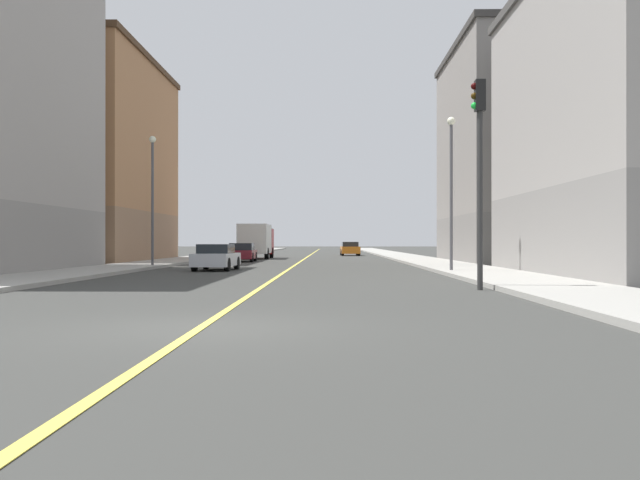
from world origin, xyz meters
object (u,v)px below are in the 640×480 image
(traffic_light_left_near, at_px, (479,154))
(box_truck, at_px, (256,240))
(building_right_midblock, at_px, (69,160))
(car_orange, at_px, (350,249))
(street_lamp_right_near, at_px, (153,186))
(car_maroon, at_px, (242,253))
(street_lamp_left_near, at_px, (451,177))
(car_silver, at_px, (216,257))
(building_left_mid, at_px, (540,154))

(traffic_light_left_near, bearing_deg, box_truck, 105.12)
(building_right_midblock, height_order, car_orange, building_right_midblock)
(traffic_light_left_near, relative_size, street_lamp_right_near, 0.88)
(car_orange, relative_size, car_maroon, 1.12)
(street_lamp_right_near, relative_size, box_truck, 0.92)
(street_lamp_left_near, height_order, car_silver, street_lamp_left_near)
(building_right_midblock, distance_m, street_lamp_left_near, 29.96)
(building_left_mid, bearing_deg, car_orange, 117.27)
(street_lamp_left_near, bearing_deg, box_truck, 112.54)
(building_left_mid, distance_m, traffic_light_left_near, 29.61)
(car_silver, bearing_deg, traffic_light_left_near, -55.23)
(street_lamp_right_near, height_order, car_orange, street_lamp_right_near)
(building_left_mid, xyz_separation_m, car_maroon, (-20.18, 1.51, -6.61))
(car_orange, distance_m, car_silver, 37.82)
(building_left_mid, relative_size, building_right_midblock, 0.89)
(car_orange, bearing_deg, building_right_midblock, -132.62)
(street_lamp_right_near, xyz_separation_m, box_truck, (3.38, 20.87, -2.80))
(street_lamp_right_near, bearing_deg, car_silver, -40.75)
(building_right_midblock, distance_m, car_maroon, 13.69)
(car_maroon, bearing_deg, building_left_mid, -4.27)
(traffic_light_left_near, height_order, car_silver, traffic_light_left_near)
(traffic_light_left_near, bearing_deg, car_silver, 124.77)
(traffic_light_left_near, distance_m, street_lamp_right_near, 22.29)
(street_lamp_left_near, height_order, box_truck, street_lamp_left_near)
(street_lamp_right_near, bearing_deg, street_lamp_left_near, -24.01)
(building_left_mid, bearing_deg, car_maroon, 175.73)
(building_right_midblock, bearing_deg, traffic_light_left_near, -52.49)
(building_right_midblock, bearing_deg, building_left_mid, -2.75)
(car_silver, bearing_deg, building_left_mid, 34.81)
(building_left_mid, relative_size, box_truck, 2.08)
(street_lamp_right_near, distance_m, box_truck, 21.32)
(car_silver, xyz_separation_m, box_truck, (-0.56, 24.26, 0.91))
(box_truck, bearing_deg, traffic_light_left_near, -74.88)
(street_lamp_left_near, xyz_separation_m, car_maroon, (-11.44, 18.30, -3.62))
(street_lamp_left_near, distance_m, street_lamp_right_near, 16.17)
(street_lamp_left_near, bearing_deg, traffic_light_left_near, -95.30)
(traffic_light_left_near, height_order, street_lamp_left_near, street_lamp_left_near)
(car_maroon, bearing_deg, car_silver, -87.70)
(street_lamp_left_near, bearing_deg, car_maroon, 122.01)
(car_maroon, bearing_deg, box_truck, 89.68)
(building_right_midblock, bearing_deg, street_lamp_right_near, -53.40)
(car_silver, height_order, box_truck, box_truck)
(street_lamp_right_near, height_order, box_truck, street_lamp_right_near)
(car_orange, xyz_separation_m, car_maroon, (-8.09, -21.95, -0.04))
(traffic_light_left_near, height_order, street_lamp_right_near, street_lamp_right_near)
(street_lamp_left_near, height_order, car_maroon, street_lamp_left_near)
(traffic_light_left_near, height_order, car_orange, traffic_light_left_near)
(box_truck, bearing_deg, car_maroon, -90.32)
(traffic_light_left_near, distance_m, car_orange, 51.37)
(traffic_light_left_near, xyz_separation_m, street_lamp_left_near, (1.02, 10.96, 0.34))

